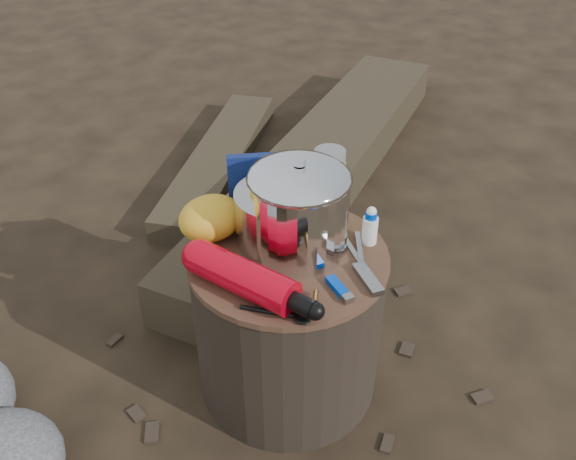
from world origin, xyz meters
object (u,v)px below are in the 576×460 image
camping_pot (299,208)px  thermos (328,187)px  travel_mug (282,186)px  fuel_bottle (243,277)px  log_main (323,163)px  stump (288,321)px

camping_pot → thermos: (0.11, 0.06, -0.02)m
travel_mug → fuel_bottle: bearing=-134.9°
log_main → fuel_bottle: fuel_bottle is taller
camping_pot → travel_mug: size_ratio=1.74×
camping_pot → fuel_bottle: size_ratio=0.69×
log_main → travel_mug: 0.90m
travel_mug → log_main: bearing=48.3°
stump → travel_mug: 0.33m
camping_pot → fuel_bottle: camping_pot is taller
stump → log_main: size_ratio=0.23×
log_main → camping_pot: (-0.59, -0.76, 0.44)m
log_main → fuel_bottle: size_ratio=6.11×
fuel_bottle → thermos: (0.29, 0.12, 0.06)m
fuel_bottle → log_main: bearing=23.1°
stump → travel_mug: bearing=63.0°
stump → thermos: size_ratio=2.40×
fuel_bottle → stump: bearing=-2.1°
stump → fuel_bottle: (-0.14, -0.06, 0.24)m
log_main → camping_pot: bearing=-71.9°
thermos → camping_pot: bearing=-154.2°
camping_pot → travel_mug: bearing=71.8°
stump → log_main: 1.00m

